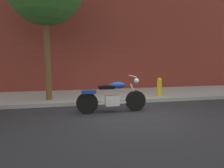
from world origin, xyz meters
TOP-DOWN VIEW (x-y plane):
  - ground_plane at (0.00, 0.00)m, footprint 60.00×60.00m
  - sidewalk at (0.00, 2.89)m, footprint 21.79×2.90m
  - building_facade at (0.00, 4.59)m, footprint 21.79×0.50m
  - motorcycle at (-0.58, 0.34)m, footprint 2.26×0.70m
  - fire_hydrant at (1.82, 2.03)m, footprint 0.20×0.20m

SIDE VIEW (x-z plane):
  - ground_plane at x=0.00m, z-range 0.00..0.00m
  - sidewalk at x=0.00m, z-range 0.00..0.14m
  - fire_hydrant at x=1.82m, z-range 0.00..0.91m
  - motorcycle at x=-0.58m, z-range -0.10..1.08m
  - building_facade at x=0.00m, z-range 0.00..8.70m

